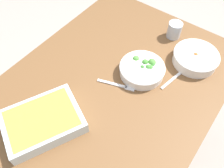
# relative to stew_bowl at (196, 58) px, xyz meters

# --- Properties ---
(ground_plane) EXTENTS (6.00, 6.00, 0.00)m
(ground_plane) POSITION_rel_stew_bowl_xyz_m (-0.35, 0.24, -0.77)
(ground_plane) COLOR #9E9389
(dining_table) EXTENTS (1.20, 0.90, 0.74)m
(dining_table) POSITION_rel_stew_bowl_xyz_m (-0.35, 0.24, -0.12)
(dining_table) COLOR brown
(dining_table) RESTS_ON ground_plane
(stew_bowl) EXTENTS (0.22, 0.22, 0.06)m
(stew_bowl) POSITION_rel_stew_bowl_xyz_m (0.00, 0.00, 0.00)
(stew_bowl) COLOR white
(stew_bowl) RESTS_ON dining_table
(broccoli_bowl) EXTENTS (0.21, 0.21, 0.07)m
(broccoli_bowl) POSITION_rel_stew_bowl_xyz_m (-0.21, 0.17, -0.00)
(broccoli_bowl) COLOR white
(broccoli_bowl) RESTS_ON dining_table
(baking_dish) EXTENTS (0.37, 0.33, 0.06)m
(baking_dish) POSITION_rel_stew_bowl_xyz_m (-0.68, 0.34, 0.00)
(baking_dish) COLOR silver
(baking_dish) RESTS_ON dining_table
(drink_cup) EXTENTS (0.07, 0.07, 0.08)m
(drink_cup) POSITION_rel_stew_bowl_xyz_m (0.10, 0.17, 0.01)
(drink_cup) COLOR #B2BCC6
(drink_cup) RESTS_ON dining_table
(spoon_by_stew) EXTENTS (0.18, 0.05, 0.01)m
(spoon_by_stew) POSITION_rel_stew_bowl_xyz_m (-0.12, 0.02, -0.03)
(spoon_by_stew) COLOR silver
(spoon_by_stew) RESTS_ON dining_table
(fork_on_table) EXTENTS (0.07, 0.17, 0.01)m
(fork_on_table) POSITION_rel_stew_bowl_xyz_m (-0.34, 0.21, -0.03)
(fork_on_table) COLOR silver
(fork_on_table) RESTS_ON dining_table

